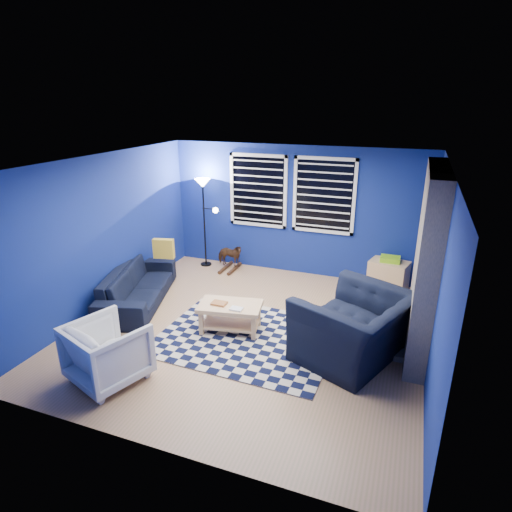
{
  "coord_description": "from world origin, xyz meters",
  "views": [
    {
      "loc": [
        2.09,
        -5.29,
        3.29
      ],
      "look_at": [
        0.01,
        0.3,
        1.09
      ],
      "focal_mm": 30.0,
      "sensor_mm": 36.0,
      "label": 1
    }
  ],
  "objects": [
    {
      "name": "tv",
      "position": [
        2.45,
        2.0,
        1.4
      ],
      "size": [
        0.07,
        1.0,
        0.58
      ],
      "color": "black",
      "rests_on": "wall_right"
    },
    {
      "name": "wall_left",
      "position": [
        -2.5,
        0.0,
        1.25
      ],
      "size": [
        0.0,
        5.0,
        5.0
      ],
      "primitive_type": "plane",
      "rotation": [
        1.57,
        0.0,
        1.57
      ],
      "color": "navy",
      "rests_on": "floor"
    },
    {
      "name": "sofa",
      "position": [
        -2.1,
        0.22,
        0.3
      ],
      "size": [
        2.23,
        1.4,
        0.61
      ],
      "primitive_type": "imported",
      "rotation": [
        0.0,
        0.0,
        1.87
      ],
      "color": "black",
      "rests_on": "floor"
    },
    {
      "name": "wall_right",
      "position": [
        2.5,
        0.0,
        1.25
      ],
      "size": [
        0.0,
        5.0,
        5.0
      ],
      "primitive_type": "plane",
      "rotation": [
        1.57,
        0.0,
        -1.57
      ],
      "color": "navy",
      "rests_on": "floor"
    },
    {
      "name": "ceiling",
      "position": [
        0.0,
        0.0,
        2.5
      ],
      "size": [
        5.0,
        5.0,
        0.0
      ],
      "primitive_type": "plane",
      "rotation": [
        3.14,
        0.0,
        0.0
      ],
      "color": "white",
      "rests_on": "wall_back"
    },
    {
      "name": "rug",
      "position": [
        0.07,
        -0.21,
        0.01
      ],
      "size": [
        2.57,
        2.08,
        0.02
      ],
      "primitive_type": "cube",
      "rotation": [
        0.0,
        0.0,
        -0.03
      ],
      "color": "black",
      "rests_on": "floor"
    },
    {
      "name": "floor_lamp",
      "position": [
        -1.8,
        2.2,
        1.48
      ],
      "size": [
        0.49,
        0.3,
        1.81
      ],
      "color": "black",
      "rests_on": "floor"
    },
    {
      "name": "rocking_horse",
      "position": [
        -1.24,
        2.13,
        0.31
      ],
      "size": [
        0.27,
        0.57,
        0.48
      ],
      "primitive_type": "imported",
      "rotation": [
        0.0,
        0.0,
        1.54
      ],
      "color": "#492E17",
      "rests_on": "floor"
    },
    {
      "name": "throw_pillow",
      "position": [
        -1.95,
        0.86,
        0.78
      ],
      "size": [
        0.39,
        0.19,
        0.35
      ],
      "primitive_type": "cube",
      "rotation": [
        0.0,
        0.0,
        0.22
      ],
      "color": "gold",
      "rests_on": "sofa"
    },
    {
      "name": "window_left",
      "position": [
        -0.75,
        2.46,
        1.6
      ],
      "size": [
        1.17,
        0.06,
        1.42
      ],
      "color": "black",
      "rests_on": "wall_back"
    },
    {
      "name": "cabinet",
      "position": [
        1.85,
        2.25,
        0.28
      ],
      "size": [
        0.75,
        0.59,
        0.64
      ],
      "rotation": [
        0.0,
        0.0,
        -0.25
      ],
      "color": "#DEAD7C",
      "rests_on": "floor"
    },
    {
      "name": "wall_back",
      "position": [
        0.0,
        2.5,
        1.25
      ],
      "size": [
        5.0,
        0.0,
        5.0
      ],
      "primitive_type": "plane",
      "rotation": [
        1.57,
        0.0,
        0.0
      ],
      "color": "navy",
      "rests_on": "floor"
    },
    {
      "name": "floor",
      "position": [
        0.0,
        0.0,
        0.0
      ],
      "size": [
        5.0,
        5.0,
        0.0
      ],
      "primitive_type": "plane",
      "color": "tan",
      "rests_on": "ground"
    },
    {
      "name": "fireplace",
      "position": [
        2.36,
        0.5,
        1.2
      ],
      "size": [
        0.65,
        2.0,
        2.5
      ],
      "color": "gray",
      "rests_on": "floor"
    },
    {
      "name": "window_right",
      "position": [
        0.55,
        2.46,
        1.6
      ],
      "size": [
        1.17,
        0.06,
        1.42
      ],
      "color": "black",
      "rests_on": "wall_back"
    },
    {
      "name": "armchair_bent",
      "position": [
        -1.17,
        -1.71,
        0.39
      ],
      "size": [
        1.07,
        1.08,
        0.77
      ],
      "primitive_type": "imported",
      "rotation": [
        0.0,
        0.0,
        2.79
      ],
      "color": "gray",
      "rests_on": "floor"
    },
    {
      "name": "coffee_table",
      "position": [
        -0.24,
        -0.12,
        0.32
      ],
      "size": [
        1.0,
        0.69,
        0.46
      ],
      "rotation": [
        0.0,
        0.0,
        0.18
      ],
      "color": "#DEAD7C",
      "rests_on": "rug"
    },
    {
      "name": "armchair_big",
      "position": [
        1.57,
        -0.19,
        0.46
      ],
      "size": [
        1.78,
        1.68,
        0.92
      ],
      "primitive_type": "imported",
      "rotation": [
        0.0,
        0.0,
        -1.97
      ],
      "color": "black",
      "rests_on": "floor"
    }
  ]
}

